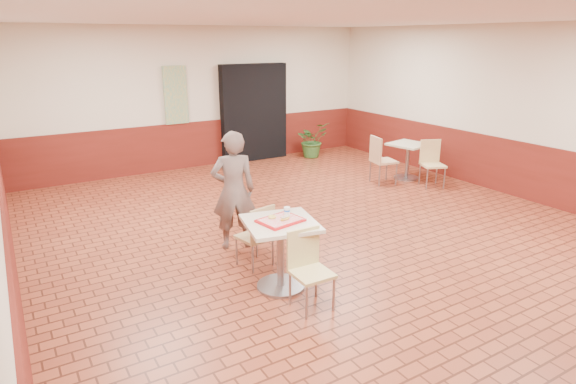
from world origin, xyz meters
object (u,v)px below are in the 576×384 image
chair_second_left (380,157)px  second_table (408,155)px  potted_plant (312,140)px  ring_donut (272,217)px  chair_main_front (308,265)px  paper_cup (287,211)px  chair_main_back (258,233)px  long_john_donut (285,218)px  chair_second_front (432,160)px  customer (234,191)px  main_table (281,244)px  serving_tray (280,220)px

chair_second_left → second_table: bearing=-79.2°
potted_plant → ring_donut: bearing=-127.9°
chair_main_front → paper_cup: 0.71m
chair_main_back → long_john_donut: size_ratio=5.69×
long_john_donut → chair_second_front: size_ratio=0.16×
chair_second_front → potted_plant: 3.20m
customer → chair_second_front: 4.57m
potted_plant → main_table: bearing=-127.0°
chair_main_front → chair_main_back: bearing=93.3°
customer → chair_second_front: (4.51, 0.69, -0.32)m
long_john_donut → potted_plant: size_ratio=0.17×
customer → ring_donut: customer is taller
customer → serving_tray: size_ratio=3.51×
long_john_donut → chair_second_left: bearing=35.1°
chair_main_front → main_table: bearing=98.0°
ring_donut → chair_main_front: bearing=-78.0°
chair_main_back → potted_plant: size_ratio=0.98×
chair_second_left → potted_plant: bearing=9.8°
long_john_donut → chair_second_front: (4.51, 2.03, -0.37)m
serving_tray → chair_second_front: 4.97m
long_john_donut → second_table: bearing=30.4°
customer → chair_main_back: bearing=104.7°
chair_main_front → chair_second_left: chair_second_left is taller
customer → second_table: customer is taller
customer → second_table: size_ratio=2.23×
customer → long_john_donut: size_ratio=11.27×
second_table → chair_second_left: chair_second_left is taller
chair_main_back → potted_plant: (3.85, 4.53, -0.04)m
chair_main_front → chair_second_left: 4.82m
main_table → ring_donut: size_ratio=8.85×
chair_main_front → potted_plant: size_ratio=1.02×
main_table → chair_second_front: 4.96m
customer → long_john_donut: (-0.00, -1.34, 0.05)m
second_table → long_john_donut: bearing=-149.6°
chair_second_left → chair_main_back: bearing=130.0°
customer → serving_tray: 1.30m
chair_main_back → second_table: bearing=-167.5°
main_table → paper_cup: (0.14, 0.09, 0.34)m
main_table → chair_main_back: size_ratio=0.99×
second_table → ring_donut: bearing=-151.3°
serving_tray → chair_main_back: bearing=88.2°
paper_cup → second_table: (4.35, 2.48, -0.40)m
second_table → paper_cup: bearing=-150.3°
serving_tray → paper_cup: bearing=33.3°
chair_second_left → customer: bearing=120.9°
chair_second_left → potted_plant: chair_second_left is taller
chair_second_left → potted_plant: 2.54m
chair_main_front → chair_main_back: chair_main_front is taller
second_table → chair_second_front: 0.58m
chair_second_front → serving_tray: bearing=-133.2°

